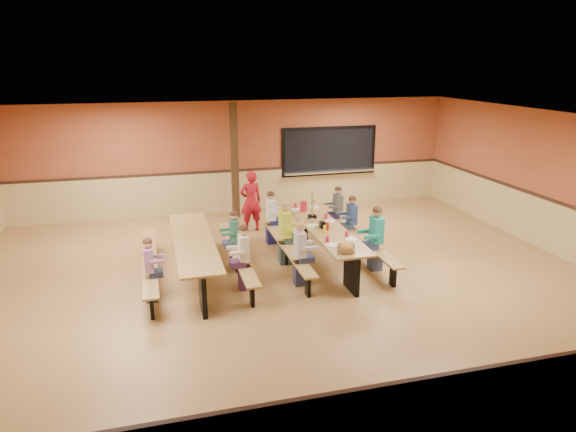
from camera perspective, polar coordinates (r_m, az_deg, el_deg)
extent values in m
plane|color=olive|center=(9.83, -0.35, -7.21)|extent=(12.00, 12.00, 0.00)
cube|color=brown|center=(14.09, -5.54, 6.56)|extent=(12.00, 0.04, 3.00)
cube|color=brown|center=(5.00, 14.73, -13.96)|extent=(12.00, 0.04, 3.00)
cube|color=brown|center=(12.24, 27.99, 3.06)|extent=(0.04, 10.00, 3.00)
cube|color=white|center=(9.02, -0.38, 10.45)|extent=(12.00, 10.00, 0.04)
cube|color=black|center=(14.70, 4.60, 7.21)|extent=(2.60, 0.06, 1.20)
cube|color=silver|center=(14.72, 4.66, 4.97)|extent=(2.70, 0.28, 0.06)
cube|color=#312110|center=(13.48, -5.95, 6.08)|extent=(0.18, 0.18, 3.00)
cube|color=olive|center=(10.59, 4.05, -1.26)|extent=(0.75, 3.60, 0.04)
cube|color=black|center=(9.36, 7.08, -6.27)|extent=(0.08, 0.60, 0.70)
cube|color=black|center=(12.11, 1.64, -0.71)|extent=(0.08, 0.60, 0.70)
cube|color=olive|center=(10.46, -0.27, -3.13)|extent=(0.26, 3.60, 0.04)
cube|color=black|center=(10.54, -0.27, -4.28)|extent=(0.06, 0.18, 0.41)
cube|color=olive|center=(10.97, 8.10, -2.33)|extent=(0.26, 3.60, 0.04)
cube|color=black|center=(11.04, 8.05, -3.43)|extent=(0.06, 0.18, 0.41)
cube|color=olive|center=(9.96, -10.48, -2.70)|extent=(0.75, 3.60, 0.04)
cube|color=black|center=(8.67, -9.45, -8.36)|extent=(0.08, 0.60, 0.70)
cube|color=black|center=(11.55, -11.04, -1.92)|extent=(0.08, 0.60, 0.70)
cube|color=olive|center=(10.04, -15.09, -4.61)|extent=(0.26, 3.60, 0.04)
cube|color=black|center=(10.13, -14.99, -5.79)|extent=(0.06, 0.18, 0.41)
cube|color=olive|center=(10.15, -5.74, -3.86)|extent=(0.26, 3.60, 0.04)
cube|color=black|center=(10.23, -5.70, -5.04)|extent=(0.06, 0.18, 0.41)
imported|color=#A6121E|center=(12.45, -4.15, 1.65)|extent=(0.58, 0.42, 1.49)
cylinder|color=red|center=(11.60, 1.75, 1.07)|extent=(0.16, 0.16, 0.22)
cube|color=black|center=(10.47, 3.84, -0.98)|extent=(0.10, 0.14, 0.13)
cylinder|color=yellow|center=(10.12, 4.08, -1.51)|extent=(0.06, 0.06, 0.17)
cylinder|color=#B2140F|center=(10.32, 4.42, -1.15)|extent=(0.06, 0.06, 0.17)
cube|color=black|center=(11.13, 2.70, -0.05)|extent=(0.16, 0.16, 0.06)
cube|color=olive|center=(11.05, 2.72, 1.33)|extent=(0.02, 0.09, 0.50)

